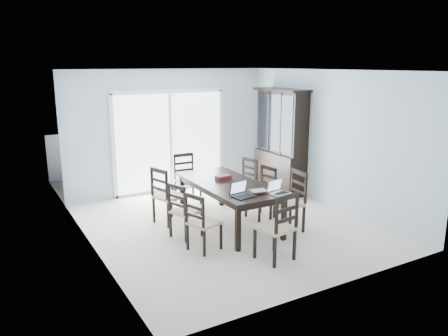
{
  "coord_description": "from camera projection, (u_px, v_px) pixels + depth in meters",
  "views": [
    {
      "loc": [
        -3.57,
        -6.11,
        2.71
      ],
      "look_at": [
        -0.09,
        0.0,
        1.02
      ],
      "focal_mm": 35.0,
      "sensor_mm": 36.0,
      "label": 1
    }
  ],
  "objects": [
    {
      "name": "wall_left",
      "position": [
        90.0,
        166.0,
        6.13
      ],
      "size": [
        0.02,
        5.0,
        2.6
      ],
      "primitive_type": "cube",
      "color": "#ADC0CE",
      "rests_on": "floor"
    },
    {
      "name": "floor",
      "position": [
        228.0,
        225.0,
        7.52
      ],
      "size": [
        5.0,
        5.0,
        0.0
      ],
      "primitive_type": "plane",
      "color": "silver",
      "rests_on": "ground"
    },
    {
      "name": "china_hutch",
      "position": [
        281.0,
        142.0,
        9.3
      ],
      "size": [
        0.5,
        1.38,
        2.2
      ],
      "color": "black",
      "rests_on": "floor"
    },
    {
      "name": "laptop_silver",
      "position": [
        280.0,
        191.0,
        6.71
      ],
      "size": [
        0.33,
        0.26,
        0.21
      ],
      "rotation": [
        0.0,
        0.0,
        0.18
      ],
      "color": "silver",
      "rests_on": "dining_table"
    },
    {
      "name": "dining_table",
      "position": [
        228.0,
        187.0,
        7.36
      ],
      "size": [
        1.0,
        2.2,
        0.75
      ],
      "color": "black",
      "rests_on": "floor"
    },
    {
      "name": "game_box",
      "position": [
        223.0,
        177.0,
        7.57
      ],
      "size": [
        0.29,
        0.16,
        0.07
      ],
      "primitive_type": "cube",
      "rotation": [
        0.0,
        0.0,
        0.1
      ],
      "color": "#54101F",
      "rests_on": "dining_table"
    },
    {
      "name": "chair_left_mid",
      "position": [
        182.0,
        205.0,
        6.82
      ],
      "size": [
        0.51,
        0.5,
        1.04
      ],
      "rotation": [
        0.0,
        0.0,
        -1.24
      ],
      "color": "black",
      "rests_on": "floor"
    },
    {
      "name": "railing",
      "position": [
        140.0,
        150.0,
        11.19
      ],
      "size": [
        4.5,
        0.06,
        1.1
      ],
      "primitive_type": "cube",
      "color": "#99999E",
      "rests_on": "balcony"
    },
    {
      "name": "balcony",
      "position": [
        155.0,
        181.0,
        10.49
      ],
      "size": [
        4.5,
        2.0,
        0.1
      ],
      "primitive_type": "cube",
      "color": "gray",
      "rests_on": "ground"
    },
    {
      "name": "chair_right_near",
      "position": [
        293.0,
        194.0,
        7.18
      ],
      "size": [
        0.48,
        0.47,
        1.16
      ],
      "rotation": [
        0.0,
        0.0,
        1.48
      ],
      "color": "black",
      "rests_on": "floor"
    },
    {
      "name": "chair_left_near",
      "position": [
        200.0,
        216.0,
        6.34
      ],
      "size": [
        0.5,
        0.49,
        1.03
      ],
      "rotation": [
        0.0,
        0.0,
        -1.26
      ],
      "color": "black",
      "rests_on": "floor"
    },
    {
      "name": "laptop_dark",
      "position": [
        244.0,
        193.0,
        6.56
      ],
      "size": [
        0.36,
        0.28,
        0.23
      ],
      "rotation": [
        0.0,
        0.0,
        0.16
      ],
      "color": "black",
      "rests_on": "dining_table"
    },
    {
      "name": "chair_end_far",
      "position": [
        186.0,
        173.0,
        8.65
      ],
      "size": [
        0.44,
        0.45,
        1.12
      ],
      "rotation": [
        0.0,
        0.0,
        3.1
      ],
      "color": "black",
      "rests_on": "floor"
    },
    {
      "name": "back_wall",
      "position": [
        170.0,
        131.0,
        9.33
      ],
      "size": [
        4.5,
        0.02,
        2.6
      ],
      "primitive_type": "cube",
      "color": "#ADC0CE",
      "rests_on": "floor"
    },
    {
      "name": "chair_end_near",
      "position": [
        280.0,
        220.0,
        5.99
      ],
      "size": [
        0.5,
        0.51,
        1.16
      ],
      "rotation": [
        0.0,
        0.0,
        0.16
      ],
      "color": "black",
      "rests_on": "floor"
    },
    {
      "name": "sliding_door",
      "position": [
        170.0,
        141.0,
        9.36
      ],
      "size": [
        2.52,
        0.05,
        2.18
      ],
      "color": "silver",
      "rests_on": "floor"
    },
    {
      "name": "book_stack",
      "position": [
        258.0,
        191.0,
        6.78
      ],
      "size": [
        0.28,
        0.23,
        0.04
      ],
      "rotation": [
        0.0,
        0.0,
        -0.29
      ],
      "color": "maroon",
      "rests_on": "dining_table"
    },
    {
      "name": "wall_right",
      "position": [
        330.0,
        139.0,
        8.3
      ],
      "size": [
        0.02,
        5.0,
        2.6
      ],
      "primitive_type": "cube",
      "color": "#ADC0CE",
      "rests_on": "floor"
    },
    {
      "name": "hot_tub",
      "position": [
        141.0,
        160.0,
        10.26
      ],
      "size": [
        2.13,
        1.96,
        0.99
      ],
      "rotation": [
        0.0,
        0.0,
        0.15
      ],
      "color": "brown",
      "rests_on": "balcony"
    },
    {
      "name": "ceiling",
      "position": [
        229.0,
        70.0,
        6.91
      ],
      "size": [
        5.0,
        5.0,
        0.0
      ],
      "primitive_type": "plane",
      "rotation": [
        3.14,
        0.0,
        0.0
      ],
      "color": "white",
      "rests_on": "back_wall"
    },
    {
      "name": "cell_phone",
      "position": [
        261.0,
        194.0,
        6.7
      ],
      "size": [
        0.11,
        0.06,
        0.01
      ],
      "primitive_type": "cube",
      "rotation": [
        0.0,
        0.0,
        0.08
      ],
      "color": "black",
      "rests_on": "dining_table"
    },
    {
      "name": "chair_left_far",
      "position": [
        165.0,
        190.0,
        7.43
      ],
      "size": [
        0.55,
        0.55,
        1.16
      ],
      "rotation": [
        0.0,
        0.0,
        -1.28
      ],
      "color": "black",
      "rests_on": "floor"
    },
    {
      "name": "chair_right_mid",
      "position": [
        264.0,
        187.0,
        7.82
      ],
      "size": [
        0.46,
        0.45,
        1.06
      ],
      "rotation": [
        0.0,
        0.0,
        1.71
      ],
      "color": "black",
      "rests_on": "floor"
    },
    {
      "name": "chair_right_far",
      "position": [
        246.0,
        177.0,
        8.49
      ],
      "size": [
        0.49,
        0.48,
        1.05
      ],
      "rotation": [
        0.0,
        0.0,
        1.82
      ],
      "color": "black",
      "rests_on": "floor"
    }
  ]
}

